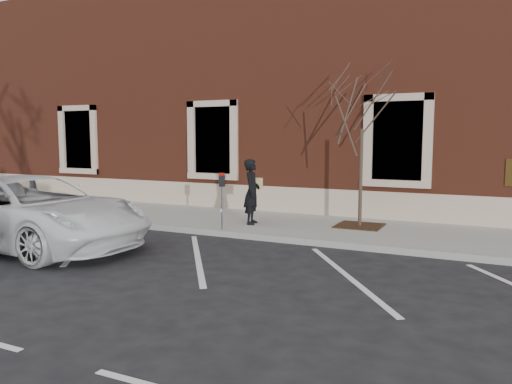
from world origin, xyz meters
The scene contains 10 objects.
ground centered at (0.00, 0.00, 0.00)m, with size 120.00×120.00×0.00m, color #28282B.
sidewalk_near centered at (0.00, 1.75, 0.07)m, with size 40.00×3.50×0.15m, color #9F9F96.
curb_near centered at (0.00, -0.05, 0.07)m, with size 40.00×0.12×0.15m, color #9E9E99.
parking_stripes centered at (0.00, -2.20, 0.00)m, with size 28.00×4.40×0.01m, color silver, non-canonical shape.
building_civic centered at (0.00, 7.74, 4.00)m, with size 40.00×8.62×8.00m.
man centered at (-0.40, 1.16, 1.03)m, with size 0.64×0.42×1.76m, color black.
parking_meter centered at (-0.73, 0.12, 1.16)m, with size 0.13×0.10×1.45m.
tree_grate centered at (2.34, 2.09, 0.16)m, with size 1.18×1.18×0.03m, color #392612.
sapling centered at (2.34, 2.09, 3.42)m, with size 2.81×2.81×4.68m.
white_truck centered at (-3.96, -3.01, 0.81)m, with size 2.70×5.86×1.63m, color white.
Camera 1 is at (5.56, -10.86, 2.52)m, focal length 35.00 mm.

